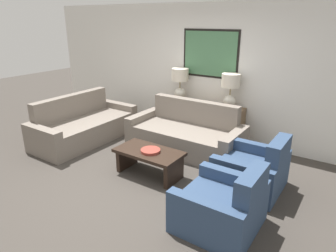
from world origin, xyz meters
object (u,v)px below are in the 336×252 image
object	(u,v)px
couch_by_side	(84,126)
armchair_near_back_wall	(253,171)
table_lamp_left	(180,80)
couch_by_back_wall	(186,135)
armchair_near_camera	(223,207)
decorative_bowl	(151,151)
coffee_table	(149,157)
console_table	(202,121)
table_lamp_right	(230,87)

from	to	relation	value
couch_by_side	armchair_near_back_wall	xyz separation A→B (m)	(3.48, 0.10, -0.02)
table_lamp_left	couch_by_side	size ratio (longest dim) A/B	0.30
couch_by_back_wall	armchair_near_camera	bearing A→B (deg)	-48.21
decorative_bowl	armchair_near_camera	distance (m)	1.53
table_lamp_left	coffee_table	bearing A→B (deg)	-72.36
armchair_near_back_wall	armchair_near_camera	bearing A→B (deg)	-90.00
console_table	coffee_table	bearing A→B (deg)	-89.09
table_lamp_right	couch_by_back_wall	distance (m)	1.22
couch_by_side	console_table	bearing A→B (deg)	35.33
couch_by_side	armchair_near_camera	distance (m)	3.61
table_lamp_left	couch_by_side	xyz separation A→B (m)	(-1.41, -1.39, -0.86)
table_lamp_right	couch_by_side	world-z (taller)	table_lamp_right
console_table	decorative_bowl	size ratio (longest dim) A/B	5.49
decorative_bowl	armchair_near_back_wall	bearing A→B (deg)	20.93
coffee_table	decorative_bowl	xyz separation A→B (m)	(0.05, -0.02, 0.14)
table_lamp_left	armchair_near_camera	bearing A→B (deg)	-48.68
console_table	couch_by_side	distance (m)	2.41
table_lamp_right	coffee_table	distance (m)	2.08
armchair_near_back_wall	couch_by_side	bearing A→B (deg)	-178.41
console_table	armchair_near_back_wall	bearing A→B (deg)	-40.55
couch_by_back_wall	coffee_table	bearing A→B (deg)	-88.58
couch_by_side	armchair_near_camera	bearing A→B (deg)	-15.37
armchair_near_back_wall	armchair_near_camera	distance (m)	1.05
table_lamp_right	armchair_near_back_wall	distance (m)	1.84
couch_by_back_wall	couch_by_side	distance (m)	2.10
table_lamp_right	couch_by_side	distance (m)	3.00
console_table	table_lamp_right	xyz separation A→B (m)	(0.55, 0.00, 0.78)
table_lamp_right	couch_by_back_wall	xyz separation A→B (m)	(-0.55, -0.65, -0.86)
coffee_table	table_lamp_left	bearing A→B (deg)	107.64
armchair_near_back_wall	couch_by_back_wall	bearing A→B (deg)	157.05
couch_by_side	armchair_near_back_wall	bearing A→B (deg)	1.59
console_table	decorative_bowl	distance (m)	1.85
couch_by_back_wall	armchair_near_back_wall	xyz separation A→B (m)	(1.51, -0.64, -0.02)
table_lamp_left	couch_by_side	distance (m)	2.16
couch_by_back_wall	coffee_table	world-z (taller)	couch_by_back_wall
couch_by_back_wall	couch_by_side	xyz separation A→B (m)	(-1.96, -0.74, 0.00)
console_table	armchair_near_camera	size ratio (longest dim) A/B	1.83
decorative_bowl	armchair_near_back_wall	distance (m)	1.55
console_table	table_lamp_right	world-z (taller)	table_lamp_right
couch_by_back_wall	coffee_table	distance (m)	1.17
armchair_near_back_wall	decorative_bowl	bearing A→B (deg)	-159.07
table_lamp_left	coffee_table	distance (m)	2.09
decorative_bowl	armchair_near_camera	bearing A→B (deg)	-19.31
table_lamp_right	couch_by_back_wall	world-z (taller)	table_lamp_right
console_table	armchair_near_camera	world-z (taller)	armchair_near_camera
couch_by_back_wall	armchair_near_camera	world-z (taller)	couch_by_back_wall
armchair_near_camera	console_table	bearing A→B (deg)	122.81
console_table	armchair_near_back_wall	distance (m)	1.99
console_table	couch_by_back_wall	world-z (taller)	couch_by_back_wall
couch_by_back_wall	decorative_bowl	distance (m)	1.20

